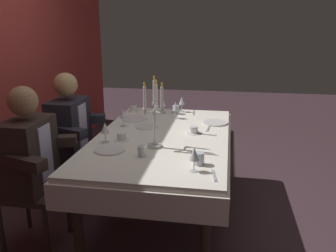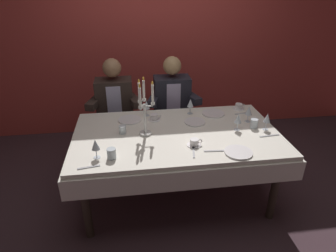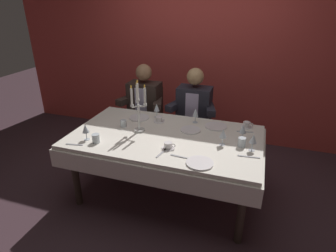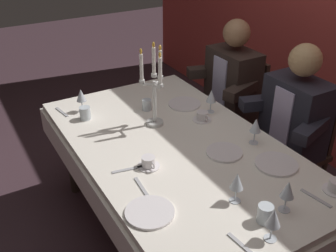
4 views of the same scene
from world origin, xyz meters
name	(u,v)px [view 2 (image 2 of 4)]	position (x,y,z in m)	size (l,w,h in m)	color
ground_plane	(176,195)	(0.00, 0.00, 0.00)	(12.00, 12.00, 0.00)	#412C33
back_wall	(157,35)	(0.00, 1.66, 1.35)	(6.00, 0.12, 2.70)	#BE3F39
dining_table	(176,143)	(0.00, 0.00, 0.62)	(1.94, 1.14, 0.74)	white
candelabra	(145,110)	(-0.29, 0.01, 0.98)	(0.15, 0.17, 0.55)	silver
dinner_plate_0	(238,152)	(0.45, -0.42, 0.75)	(0.23, 0.23, 0.01)	white
dinner_plate_1	(213,113)	(0.45, 0.36, 0.75)	(0.23, 0.23, 0.01)	white
dinner_plate_2	(195,122)	(0.21, 0.18, 0.75)	(0.21, 0.21, 0.01)	white
dinner_plate_3	(130,120)	(-0.43, 0.32, 0.75)	(0.23, 0.23, 0.01)	white
wine_glass_0	(146,105)	(-0.25, 0.42, 0.86)	(0.07, 0.07, 0.16)	silver
wine_glass_1	(249,111)	(0.74, 0.13, 0.85)	(0.07, 0.07, 0.16)	silver
wine_glass_2	(190,103)	(0.21, 0.41, 0.85)	(0.07, 0.07, 0.16)	silver
wine_glass_3	(267,118)	(0.85, -0.05, 0.85)	(0.07, 0.07, 0.16)	silver
wine_glass_4	(238,119)	(0.57, -0.03, 0.85)	(0.07, 0.07, 0.16)	silver
wine_glass_5	(95,145)	(-0.70, -0.34, 0.86)	(0.07, 0.07, 0.16)	silver
water_tumbler_0	(254,123)	(0.75, 0.00, 0.78)	(0.07, 0.07, 0.09)	silver
water_tumbler_1	(123,129)	(-0.50, 0.06, 0.78)	(0.06, 0.06, 0.08)	silver
water_tumbler_2	(112,153)	(-0.58, -0.36, 0.78)	(0.07, 0.07, 0.09)	silver
coffee_cup_0	(239,107)	(0.77, 0.46, 0.77)	(0.13, 0.12, 0.06)	white
coffee_cup_1	(194,143)	(0.11, -0.25, 0.77)	(0.13, 0.12, 0.06)	white
coffee_cup_2	(154,117)	(-0.18, 0.30, 0.77)	(0.13, 0.12, 0.06)	white
knife_0	(269,136)	(0.83, -0.18, 0.74)	(0.19, 0.02, 0.01)	#B7B7BC
fork_1	(242,113)	(0.76, 0.33, 0.74)	(0.17, 0.02, 0.01)	#B7B7BC
fork_2	(89,167)	(-0.75, -0.47, 0.74)	(0.17, 0.02, 0.01)	#B7B7BC
fork_3	(194,152)	(0.08, -0.37, 0.74)	(0.17, 0.02, 0.01)	#B7B7BC
knife_4	(215,151)	(0.26, -0.37, 0.74)	(0.19, 0.02, 0.01)	#B7B7BC
seated_diner_0	(115,101)	(-0.59, 0.89, 0.74)	(0.63, 0.48, 1.24)	#342820
seated_diner_1	(172,98)	(0.09, 0.89, 0.74)	(0.63, 0.48, 1.24)	#342820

